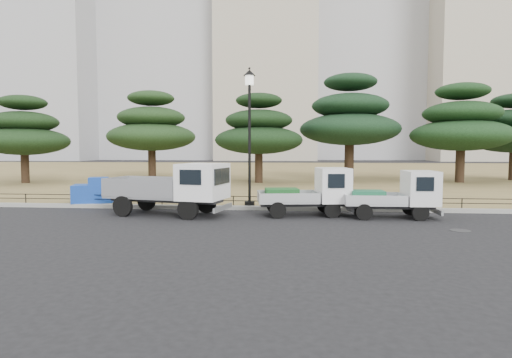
# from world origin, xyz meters

# --- Properties ---
(ground) EXTENTS (220.00, 220.00, 0.00)m
(ground) POSITION_xyz_m (0.00, 0.00, 0.00)
(ground) COLOR black
(lawn) EXTENTS (120.00, 56.00, 0.15)m
(lawn) POSITION_xyz_m (0.00, 30.60, 0.07)
(lawn) COLOR olive
(lawn) RESTS_ON ground
(curb) EXTENTS (120.00, 0.25, 0.16)m
(curb) POSITION_xyz_m (0.00, 2.60, 0.08)
(curb) COLOR gray
(curb) RESTS_ON ground
(truck_large) EXTENTS (4.69, 2.55, 1.94)m
(truck_large) POSITION_xyz_m (-2.98, 0.97, 1.08)
(truck_large) COLOR black
(truck_large) RESTS_ON ground
(truck_kei_front) EXTENTS (3.50, 1.88, 1.76)m
(truck_kei_front) POSITION_xyz_m (2.11, 1.41, 0.88)
(truck_kei_front) COLOR black
(truck_kei_front) RESTS_ON ground
(truck_kei_rear) EXTENTS (3.25, 1.45, 1.69)m
(truck_kei_rear) POSITION_xyz_m (5.15, 1.12, 0.84)
(truck_kei_rear) COLOR black
(truck_kei_rear) RESTS_ON ground
(street_lamp) EXTENTS (0.49, 0.49, 5.50)m
(street_lamp) POSITION_xyz_m (-0.35, 2.90, 3.87)
(street_lamp) COLOR black
(street_lamp) RESTS_ON lawn
(pipe_fence) EXTENTS (38.00, 0.04, 0.40)m
(pipe_fence) POSITION_xyz_m (0.00, 2.75, 0.44)
(pipe_fence) COLOR black
(pipe_fence) RESTS_ON lawn
(tarp_pile) EXTENTS (1.95, 1.67, 1.10)m
(tarp_pile) POSITION_xyz_m (-7.20, 3.26, 0.59)
(tarp_pile) COLOR #1643B2
(tarp_pile) RESTS_ON lawn
(manhole) EXTENTS (0.60, 0.60, 0.01)m
(manhole) POSITION_xyz_m (6.50, -1.20, 0.01)
(manhole) COLOR #2D2D30
(manhole) RESTS_ON ground
(pine_west_far) EXTENTS (5.89, 5.89, 5.95)m
(pine_west_far) POSITION_xyz_m (-16.89, 13.08, 3.58)
(pine_west_far) COLOR black
(pine_west_far) RESTS_ON lawn
(pine_west_near) EXTENTS (6.86, 6.86, 6.86)m
(pine_west_near) POSITION_xyz_m (-9.79, 18.37, 4.10)
(pine_west_near) COLOR black
(pine_west_near) RESTS_ON lawn
(pine_center_left) EXTENTS (6.02, 6.02, 6.12)m
(pine_center_left) POSITION_xyz_m (-1.01, 14.83, 3.68)
(pine_center_left) COLOR black
(pine_center_left) RESTS_ON lawn
(pine_center_right) EXTENTS (7.42, 7.42, 7.88)m
(pine_center_right) POSITION_xyz_m (5.51, 18.05, 4.71)
(pine_center_right) COLOR black
(pine_center_right) RESTS_ON lawn
(pine_east_near) EXTENTS (6.77, 6.77, 6.84)m
(pine_east_near) POSITION_xyz_m (12.90, 16.38, 4.10)
(pine_east_near) COLOR black
(pine_east_near) RESTS_ON lawn
(tower_far_west) EXTENTS (24.00, 20.00, 65.00)m
(tower_far_west) POSITION_xyz_m (-55.00, 80.00, 32.50)
(tower_far_west) COLOR #A0A0A5
(tower_far_west) RESTS_ON ground
(tower_center_left) EXTENTS (22.00, 20.00, 55.00)m
(tower_center_left) POSITION_xyz_m (-5.00, 85.00, 27.50)
(tower_center_left) COLOR #AAA08C
(tower_center_left) RESTS_ON ground
(tower_east) EXTENTS (20.00, 18.00, 48.00)m
(tower_east) POSITION_xyz_m (40.00, 82.00, 24.00)
(tower_east) COLOR #AAA08C
(tower_east) RESTS_ON ground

